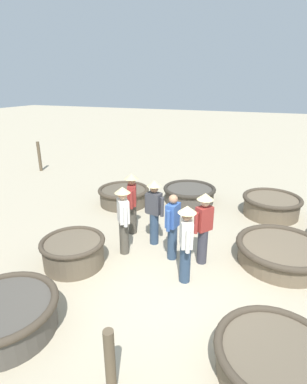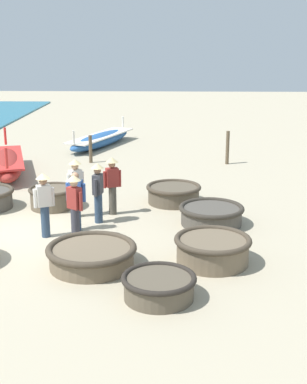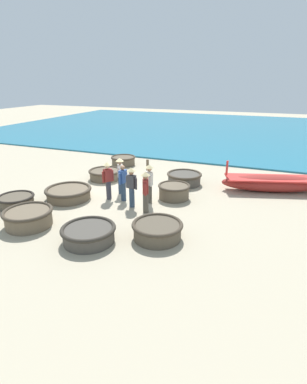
{
  "view_description": "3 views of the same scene",
  "coord_description": "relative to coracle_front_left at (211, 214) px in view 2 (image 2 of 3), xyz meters",
  "views": [
    {
      "loc": [
        -4.7,
        -1.43,
        3.83
      ],
      "look_at": [
        3.05,
        1.67,
        0.78
      ],
      "focal_mm": 28.0,
      "sensor_mm": 36.0,
      "label": 1
    },
    {
      "loc": [
        3.46,
        -12.82,
        4.84
      ],
      "look_at": [
        3.04,
        0.95,
        0.91
      ],
      "focal_mm": 50.0,
      "sensor_mm": 36.0,
      "label": 2
    },
    {
      "loc": [
        11.75,
        6.08,
        4.91
      ],
      "look_at": [
        1.49,
        1.98,
        0.76
      ],
      "focal_mm": 28.0,
      "sensor_mm": 36.0,
      "label": 3
    }
  ],
  "objects": [
    {
      "name": "long_boat_red_hull",
      "position": [
        -7.19,
        5.4,
        0.12
      ],
      "size": [
        2.47,
        4.88,
        1.42
      ],
      "color": "maroon",
      "rests_on": "ground"
    },
    {
      "name": "fisherman_by_coracle",
      "position": [
        -3.57,
        -0.57,
        0.55
      ],
      "size": [
        0.53,
        0.27,
        1.57
      ],
      "color": "#2D425B",
      "rests_on": "ground"
    },
    {
      "name": "coracle_beside_post",
      "position": [
        -4.63,
        1.37,
        0.05
      ],
      "size": [
        1.42,
        1.42,
        0.63
      ],
      "color": "brown",
      "rests_on": "ground"
    },
    {
      "name": "coracle_front_left",
      "position": [
        0.0,
        0.0,
        0.0
      ],
      "size": [
        1.77,
        1.77,
        0.53
      ],
      "color": "#4C473F",
      "rests_on": "ground"
    },
    {
      "name": "long_boat_ochre_hull",
      "position": [
        -4.41,
        11.01,
        0.03
      ],
      "size": [
        2.9,
        5.29,
        1.1
      ],
      "color": "#285693",
      "rests_on": "ground"
    },
    {
      "name": "coracle_tilted",
      "position": [
        -2.85,
        -2.9,
        -0.01
      ],
      "size": [
        2.01,
        2.01,
        0.5
      ],
      "color": "brown",
      "rests_on": "ground"
    },
    {
      "name": "coracle_center",
      "position": [
        -0.17,
        -2.62,
        0.05
      ],
      "size": [
        1.74,
        1.74,
        0.62
      ],
      "color": "brown",
      "rests_on": "ground"
    },
    {
      "name": "coracle_far_right",
      "position": [
        -1.33,
        -4.37,
        -0.03
      ],
      "size": [
        1.47,
        1.47,
        0.48
      ],
      "color": "brown",
      "rests_on": "ground"
    },
    {
      "name": "coracle_front_right",
      "position": [
        -1.01,
        1.98,
        0.02
      ],
      "size": [
        1.69,
        1.69,
        0.56
      ],
      "color": "brown",
      "rests_on": "ground"
    },
    {
      "name": "fisherman_standing_right",
      "position": [
        -4.28,
        -1.08,
        0.67
      ],
      "size": [
        0.49,
        0.36,
        1.67
      ],
      "color": "#2D425B",
      "rests_on": "ground"
    },
    {
      "name": "fisherman_crouching",
      "position": [
        -3.49,
        -1.25,
        0.67
      ],
      "size": [
        0.45,
        0.38,
        1.67
      ],
      "color": "#383842",
      "rests_on": "ground"
    },
    {
      "name": "mooring_post_shoreline",
      "position": [
        1.18,
        7.4,
        0.38
      ],
      "size": [
        0.14,
        0.14,
        1.34
      ],
      "primitive_type": "cylinder",
      "color": "brown",
      "rests_on": "ground"
    },
    {
      "name": "mooring_post_mid_beach",
      "position": [
        -4.37,
        7.48,
        0.28
      ],
      "size": [
        0.14,
        0.14,
        1.13
      ],
      "primitive_type": "cylinder",
      "color": "brown",
      "rests_on": "ground"
    },
    {
      "name": "fisherman_standing_left",
      "position": [
        -3.77,
        0.55,
        0.67
      ],
      "size": [
        0.43,
        0.39,
        1.67
      ],
      "color": "#4C473D",
      "rests_on": "ground"
    },
    {
      "name": "fisherman_hauling",
      "position": [
        -2.77,
        0.81,
        0.67
      ],
      "size": [
        0.5,
        0.36,
        1.67
      ],
      "color": "#4C473D",
      "rests_on": "ground"
    },
    {
      "name": "ground_plane",
      "position": [
        -4.61,
        -0.98,
        -0.29
      ],
      "size": [
        80.0,
        80.0,
        0.0
      ],
      "primitive_type": "plane",
      "color": "tan"
    },
    {
      "name": "fisherman_with_hat",
      "position": [
        -3.08,
        0.06,
        0.67
      ],
      "size": [
        0.36,
        0.52,
        1.67
      ],
      "color": "#2D425B",
      "rests_on": "ground"
    }
  ]
}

